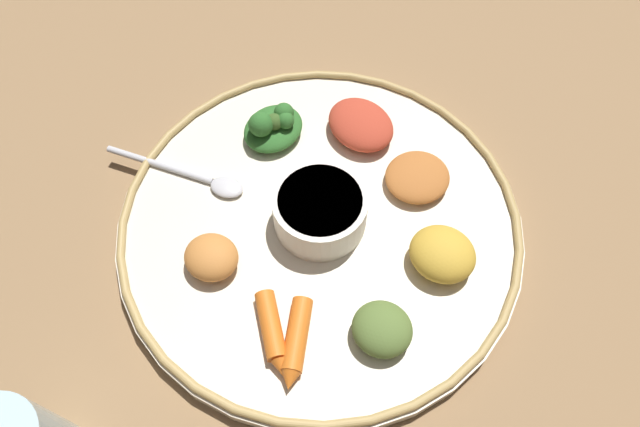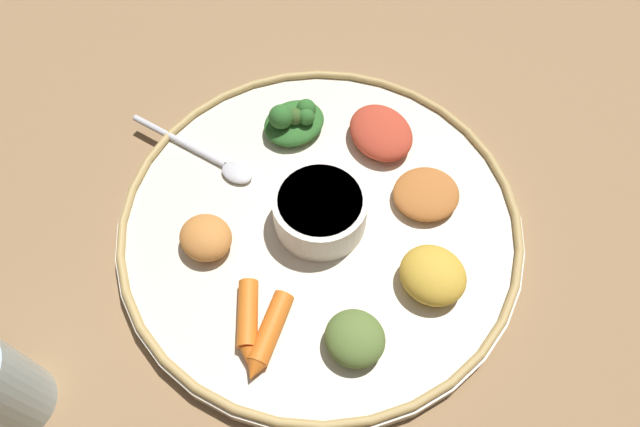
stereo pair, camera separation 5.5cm
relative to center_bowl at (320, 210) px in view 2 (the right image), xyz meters
name	(u,v)px [view 2 (the right image)]	position (x,y,z in m)	size (l,w,h in m)	color
ground_plane	(320,229)	(0.00, 0.00, -0.04)	(2.40, 2.40, 0.00)	olive
platter	(320,225)	(0.00, 0.00, -0.03)	(0.39, 0.39, 0.02)	beige
platter_rim	(320,220)	(0.00, 0.00, -0.02)	(0.39, 0.39, 0.01)	tan
center_bowl	(320,210)	(0.00, 0.00, 0.00)	(0.09, 0.09, 0.04)	silver
spoon	(209,160)	(0.00, -0.13, -0.02)	(0.02, 0.15, 0.01)	silver
greens_pile	(294,120)	(-0.08, -0.08, -0.01)	(0.08, 0.08, 0.04)	#2D6628
carrot_near_spoon	(250,322)	(0.12, 0.01, -0.01)	(0.07, 0.06, 0.02)	orange
carrot_outer	(268,334)	(0.12, 0.03, -0.01)	(0.08, 0.04, 0.02)	orange
mound_lentil_yellow	(434,273)	(0.00, 0.12, -0.01)	(0.06, 0.06, 0.03)	gold
mound_collards	(355,338)	(0.09, 0.09, -0.01)	(0.05, 0.05, 0.03)	#567033
mound_squash	(206,238)	(0.08, -0.08, -0.01)	(0.05, 0.05, 0.03)	#C67A38
mound_berbere_red	(379,131)	(-0.12, 0.00, -0.01)	(0.08, 0.06, 0.03)	#B73D28
mound_chickpea	(426,194)	(-0.08, 0.07, -0.01)	(0.07, 0.06, 0.02)	#B2662D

